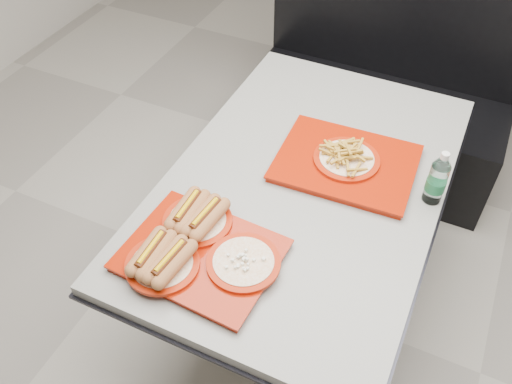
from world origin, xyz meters
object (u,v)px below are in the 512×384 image
at_px(diner_table, 303,212).
at_px(tray_near, 196,247).
at_px(tray_far, 346,161).
at_px(booth_bench, 379,94).
at_px(water_bottle, 437,180).

xyz_separation_m(diner_table, tray_near, (-0.18, -0.44, 0.20)).
bearing_deg(tray_near, tray_far, 63.53).
height_order(diner_table, booth_bench, booth_bench).
bearing_deg(tray_far, tray_near, -116.47).
bearing_deg(tray_far, booth_bench, 96.00).
bearing_deg(tray_near, water_bottle, 42.12).
bearing_deg(tray_far, water_bottle, -5.97).
bearing_deg(diner_table, tray_near, -111.91).
height_order(tray_far, water_bottle, water_bottle).
bearing_deg(booth_bench, tray_far, -84.00).
distance_m(tray_near, tray_far, 0.63).
distance_m(tray_far, water_bottle, 0.31).
bearing_deg(booth_bench, diner_table, -90.00).
xyz_separation_m(booth_bench, tray_far, (0.10, -0.97, 0.38)).
xyz_separation_m(tray_far, water_bottle, (0.31, -0.03, 0.06)).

